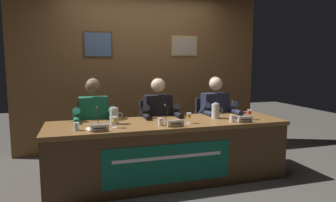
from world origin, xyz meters
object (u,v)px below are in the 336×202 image
at_px(chair_left, 94,137).
at_px(microphone_center, 167,117).
at_px(chair_center, 156,133).
at_px(water_pitcher_right_side, 216,111).
at_px(microphone_left, 98,120).
at_px(microphone_right, 236,112).
at_px(water_cup_left, 76,127).
at_px(panelist_right, 217,113).
at_px(document_stack_left, 97,129).
at_px(juice_glass_center, 189,116).
at_px(panelist_center, 159,116).
at_px(panelist_left, 94,120).
at_px(water_cup_center, 160,122).
at_px(nameplate_right, 245,119).
at_px(chair_right, 211,129).
at_px(water_pitcher_left_side, 114,116).
at_px(nameplate_center, 176,123).
at_px(water_cup_right, 232,119).
at_px(juice_glass_left, 115,120).
at_px(conference_table, 170,142).
at_px(nameplate_left, 100,128).
at_px(juice_glass_right, 250,113).

xyz_separation_m(chair_left, microphone_center, (0.82, -0.68, 0.36)).
height_order(chair_center, water_pitcher_right_side, water_pitcher_right_side).
height_order(microphone_left, microphone_right, same).
distance_m(water_cup_left, panelist_right, 2.00).
bearing_deg(document_stack_left, juice_glass_center, 0.51).
bearing_deg(microphone_left, panelist_center, 29.58).
xyz_separation_m(panelist_left, microphone_center, (0.82, -0.48, 0.08)).
bearing_deg(water_cup_center, microphone_left, 169.27).
bearing_deg(nameplate_right, chair_center, 133.01).
bearing_deg(juice_glass_center, chair_center, 104.48).
xyz_separation_m(chair_right, water_pitcher_left_side, (-1.49, -0.57, 0.38)).
bearing_deg(panelist_center, chair_left, 166.81).
bearing_deg(document_stack_left, nameplate_center, -8.48).
xyz_separation_m(water_cup_right, water_pitcher_left_side, (-1.37, 0.28, 0.06)).
height_order(juice_glass_left, panelist_right, panelist_right).
distance_m(chair_left, water_pitcher_left_side, 0.71).
relative_size(water_pitcher_left_side, document_stack_left, 0.90).
bearing_deg(microphone_center, water_pitcher_left_side, 169.52).
height_order(chair_right, water_pitcher_left_side, water_pitcher_left_side).
height_order(chair_right, microphone_right, microphone_right).
xyz_separation_m(nameplate_right, microphone_right, (0.03, 0.28, 0.03)).
distance_m(panelist_left, chair_center, 0.92).
xyz_separation_m(juice_glass_center, microphone_right, (0.70, 0.14, -0.01)).
bearing_deg(panelist_center, microphone_center, -93.93).
bearing_deg(juice_glass_center, nameplate_right, -12.36).
height_order(conference_table, nameplate_left, nameplate_left).
relative_size(juice_glass_left, water_cup_right, 1.46).
relative_size(nameplate_left, chair_center, 0.20).
bearing_deg(conference_table, water_pitcher_left_side, 167.78).
relative_size(juice_glass_right, microphone_right, 0.57).
distance_m(conference_table, water_cup_center, 0.32).
xyz_separation_m(conference_table, water_cup_left, (-1.06, -0.09, 0.27)).
distance_m(juice_glass_left, juice_glass_center, 0.86).
bearing_deg(nameplate_right, chair_right, 90.69).
relative_size(panelist_left, panelist_center, 1.00).
height_order(juice_glass_left, water_cup_right, juice_glass_left).
bearing_deg(panelist_center, water_cup_center, -103.91).
distance_m(juice_glass_left, water_cup_right, 1.40).
bearing_deg(water_cup_left, panelist_left, 70.55).
relative_size(chair_center, microphone_right, 4.20).
distance_m(panelist_left, microphone_left, 0.48).
xyz_separation_m(microphone_left, juice_glass_center, (1.03, -0.11, 0.01)).
xyz_separation_m(chair_left, juice_glass_center, (1.05, -0.78, 0.37)).
bearing_deg(chair_right, nameplate_center, -133.15).
distance_m(microphone_center, chair_right, 1.17).
bearing_deg(panelist_left, panelist_center, 0.00).
xyz_separation_m(microphone_center, nameplate_right, (0.90, -0.24, -0.03)).
height_order(panelist_right, water_cup_right, panelist_right).
bearing_deg(nameplate_right, panelist_right, 90.88).
relative_size(microphone_left, panelist_center, 0.18).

